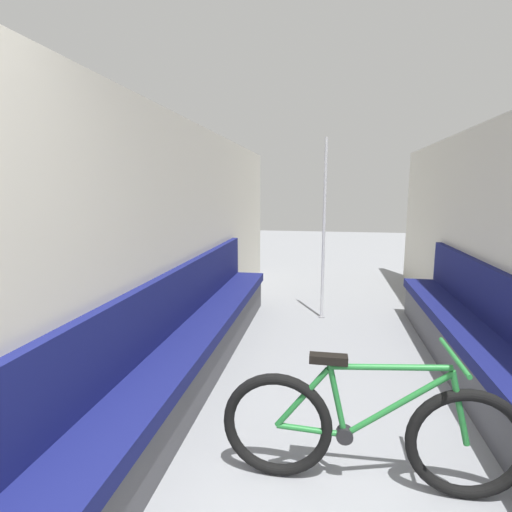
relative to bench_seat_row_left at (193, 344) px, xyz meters
name	(u,v)px	position (x,y,z in m)	size (l,w,h in m)	color
wall_left	(172,246)	(-0.23, 0.18, 0.80)	(0.10, 8.77, 2.23)	beige
bench_seat_row_left	(193,344)	(0.00, 0.00, 0.00)	(0.43, 4.49, 0.94)	#4C4C51
bench_seat_row_right	(493,365)	(2.33, 0.00, 0.00)	(0.43, 4.49, 0.94)	#4C4C51
bicycle	(368,431)	(1.32, -1.03, 0.01)	(1.59, 0.46, 0.79)	black
grab_pole_near	(324,233)	(1.05, 1.87, 0.76)	(0.08, 0.08, 2.21)	gray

